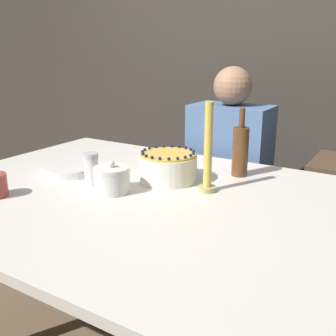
{
  "coord_description": "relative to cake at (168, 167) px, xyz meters",
  "views": [
    {
      "loc": [
        0.75,
        -1.06,
        1.26
      ],
      "look_at": [
        -0.01,
        0.18,
        0.82
      ],
      "focal_mm": 42.0,
      "sensor_mm": 36.0,
      "label": 1
    }
  ],
  "objects": [
    {
      "name": "wall_behind",
      "position": [
        0.01,
        1.22,
        0.48
      ],
      "size": [
        8.0,
        0.05,
        2.6
      ],
      "color": "#38332D",
      "rests_on": "ground_plane"
    },
    {
      "name": "dining_table",
      "position": [
        0.01,
        -0.18,
        -0.15
      ],
      "size": [
        1.65,
        1.17,
        0.77
      ],
      "color": "beige",
      "rests_on": "ground_plane"
    },
    {
      "name": "cake",
      "position": [
        0.0,
        0.0,
        0.0
      ],
      "size": [
        0.22,
        0.22,
        0.12
      ],
      "color": "white",
      "rests_on": "dining_table"
    },
    {
      "name": "sugar_bowl",
      "position": [
        -0.1,
        -0.21,
        -0.01
      ],
      "size": [
        0.13,
        0.13,
        0.12
      ],
      "color": "silver",
      "rests_on": "dining_table"
    },
    {
      "name": "sugar_shaker",
      "position": [
        -0.23,
        -0.18,
        0.01
      ],
      "size": [
        0.06,
        0.06,
        0.12
      ],
      "color": "white",
      "rests_on": "dining_table"
    },
    {
      "name": "plate_stack",
      "position": [
        -0.4,
        -0.12,
        -0.04
      ],
      "size": [
        0.24,
        0.24,
        0.03
      ],
      "color": "silver",
      "rests_on": "dining_table"
    },
    {
      "name": "candle",
      "position": [
        0.18,
        -0.03,
        0.08
      ],
      "size": [
        0.06,
        0.06,
        0.32
      ],
      "color": "tan",
      "rests_on": "dining_table"
    },
    {
      "name": "bottle",
      "position": [
        0.21,
        0.21,
        0.05
      ],
      "size": [
        0.06,
        0.06,
        0.27
      ],
      "color": "brown",
      "rests_on": "dining_table"
    },
    {
      "name": "person_man_blue_shirt",
      "position": [
        0.0,
        0.61,
        -0.31
      ],
      "size": [
        0.4,
        0.34,
        1.18
      ],
      "rotation": [
        0.0,
        0.0,
        3.14
      ],
      "color": "#595960",
      "rests_on": "ground_plane"
    }
  ]
}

